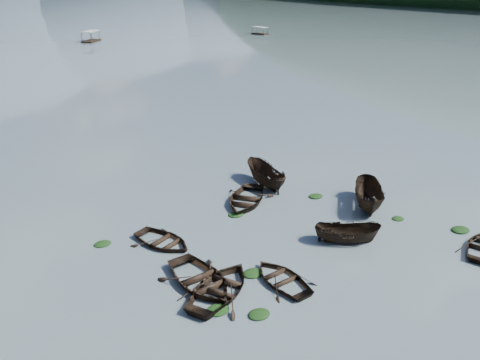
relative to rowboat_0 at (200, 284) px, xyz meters
name	(u,v)px	position (x,y,z in m)	size (l,w,h in m)	color
ground_plane	(348,304)	(5.92, -4.69, 0.00)	(2400.00, 2400.00, 0.00)	#526166
rowboat_0	(200,284)	(0.00, 0.00, 0.00)	(3.44, 4.81, 1.00)	black
rowboat_1	(221,293)	(0.66, -1.14, 0.00)	(3.34, 4.68, 0.97)	black
rowboat_2	(346,242)	(9.52, 0.04, 0.00)	(1.48, 3.93, 1.52)	black
rowboat_3	(282,282)	(3.95, -1.70, 0.00)	(2.72, 3.80, 0.79)	black
rowboat_5	(368,207)	(13.89, 3.18, 0.00)	(1.90, 5.05, 1.95)	black
rowboat_6	(163,244)	(-0.51, 4.76, 0.00)	(2.86, 4.00, 0.83)	black
rowboat_7	(246,203)	(6.54, 7.64, 0.00)	(3.52, 4.92, 1.02)	black
rowboat_8	(265,185)	(9.26, 9.72, 0.00)	(1.79, 4.77, 1.84)	black
weed_clump_0	(218,311)	(-0.04, -2.37, 0.00)	(1.14, 0.94, 0.25)	black
weed_clump_1	(259,315)	(1.59, -3.52, 0.00)	(1.08, 0.86, 0.24)	black
weed_clump_2	(253,274)	(2.89, -0.42, 0.00)	(1.16, 0.93, 0.25)	black
weed_clump_3	(398,219)	(14.48, 0.92, 0.00)	(0.85, 0.72, 0.19)	black
weed_clump_4	(460,231)	(16.92, -2.01, 0.00)	(1.21, 0.96, 0.25)	black
weed_clump_5	(103,244)	(-3.78, 6.32, 0.00)	(1.02, 0.83, 0.22)	black
weed_clump_6	(236,215)	(5.07, 6.20, 0.00)	(1.06, 0.89, 0.22)	black
weed_clump_7	(316,197)	(11.57, 6.22, 0.00)	(1.08, 0.86, 0.24)	black
pontoon_centre	(91,42)	(13.63, 109.44, 0.00)	(2.77, 6.64, 2.54)	black
pontoon_right	(260,34)	(61.00, 105.77, 0.00)	(2.15, 5.16, 1.98)	black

